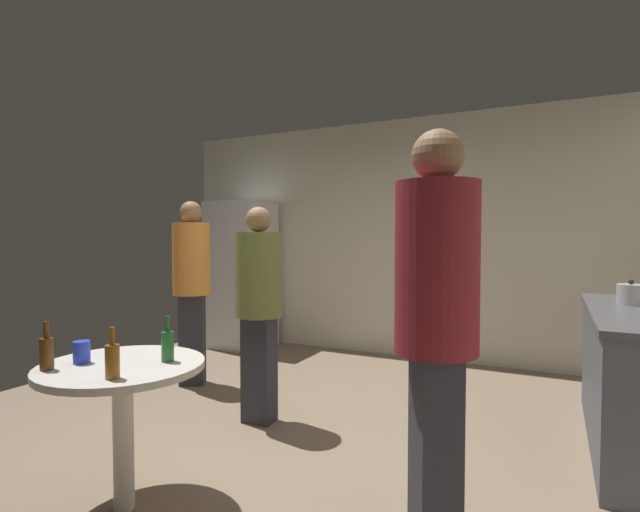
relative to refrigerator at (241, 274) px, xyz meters
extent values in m
cube|color=#7A6651|center=(1.74, -2.20, -0.95)|extent=(5.20, 5.20, 0.10)
cube|color=beige|center=(1.74, 0.43, 0.45)|extent=(5.32, 0.06, 2.70)
cube|color=silver|center=(0.00, 0.00, 0.00)|extent=(0.70, 0.65, 1.80)
cube|color=#262628|center=(0.21, -0.34, 0.09)|extent=(0.03, 0.03, 0.60)
cylinder|color=#B2B2B7|center=(3.97, -1.01, 0.07)|extent=(0.17, 0.17, 0.14)
sphere|color=black|center=(3.97, -1.01, 0.16)|extent=(0.04, 0.04, 0.04)
cylinder|color=beige|center=(1.58, -3.20, -0.55)|extent=(0.10, 0.10, 0.70)
cylinder|color=beige|center=(1.58, -3.20, -0.18)|extent=(0.80, 0.80, 0.03)
cylinder|color=#8C5919|center=(1.75, -3.40, -0.09)|extent=(0.06, 0.06, 0.15)
cylinder|color=#8C5919|center=(1.75, -3.40, 0.02)|extent=(0.02, 0.02, 0.08)
cylinder|color=#593314|center=(1.36, -3.44, -0.09)|extent=(0.06, 0.06, 0.15)
cylinder|color=#593314|center=(1.36, -3.44, 0.02)|extent=(0.02, 0.02, 0.08)
cylinder|color=#26662D|center=(1.76, -3.07, -0.09)|extent=(0.06, 0.06, 0.15)
cylinder|color=#26662D|center=(1.76, -3.07, 0.02)|extent=(0.02, 0.02, 0.08)
cylinder|color=blue|center=(1.40, -3.28, -0.11)|extent=(0.08, 0.08, 0.11)
cube|color=#2D2D38|center=(3.07, -2.91, -0.46)|extent=(0.26, 0.28, 0.89)
cylinder|color=maroon|center=(3.07, -2.91, 0.34)|extent=(0.47, 0.47, 0.70)
sphere|color=#8C6647|center=(3.07, -2.91, 0.79)|extent=(0.21, 0.21, 0.21)
cube|color=#2D2D38|center=(0.50, -1.47, -0.48)|extent=(0.28, 0.26, 0.83)
cylinder|color=orange|center=(0.50, -1.47, 0.27)|extent=(0.46, 0.46, 0.66)
sphere|color=#8C6647|center=(0.50, -1.47, 0.69)|extent=(0.20, 0.20, 0.20)
cube|color=#2D2D38|center=(1.56, -1.95, -0.51)|extent=(0.23, 0.18, 0.78)
cylinder|color=olive|center=(1.56, -1.95, 0.19)|extent=(0.36, 0.36, 0.62)
sphere|color=#8C6647|center=(1.56, -1.95, 0.59)|extent=(0.19, 0.19, 0.19)
camera|label=1|loc=(3.50, -4.85, 0.46)|focal=26.63mm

